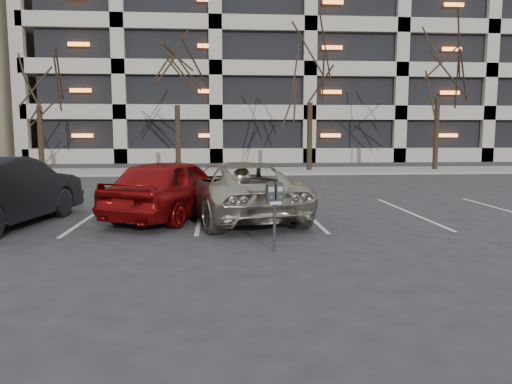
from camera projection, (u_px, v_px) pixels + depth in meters
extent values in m
plane|color=#28282B|center=(262.00, 232.00, 10.78)|extent=(140.00, 140.00, 0.00)
cube|color=gray|center=(235.00, 171.00, 26.61)|extent=(80.00, 4.00, 0.12)
cube|color=silver|center=(90.00, 217.00, 12.73)|extent=(0.10, 5.20, 0.00)
cube|color=silver|center=(200.00, 215.00, 12.95)|extent=(0.10, 5.20, 0.00)
cube|color=silver|center=(307.00, 214.00, 13.17)|extent=(0.10, 5.20, 0.00)
cube|color=silver|center=(410.00, 213.00, 13.38)|extent=(0.10, 5.20, 0.00)
cube|color=silver|center=(510.00, 211.00, 13.60)|extent=(0.10, 5.20, 0.00)
cube|color=black|center=(362.00, 54.00, 44.27)|extent=(49.92, 19.20, 18.00)
cylinder|color=black|center=(41.00, 140.00, 25.64)|extent=(0.28, 0.28, 3.48)
cylinder|color=black|center=(178.00, 139.00, 26.17)|extent=(0.28, 0.28, 3.54)
cylinder|color=black|center=(310.00, 138.00, 26.70)|extent=(0.28, 0.28, 3.70)
cylinder|color=black|center=(436.00, 135.00, 27.23)|extent=(0.28, 0.28, 3.97)
cylinder|color=black|center=(274.00, 227.00, 9.00)|extent=(0.06, 0.06, 0.90)
cube|color=black|center=(275.00, 202.00, 8.95)|extent=(0.32, 0.18, 0.06)
cube|color=silver|center=(276.00, 203.00, 8.90)|extent=(0.21, 0.06, 0.05)
cube|color=gray|center=(271.00, 189.00, 8.83)|extent=(0.10, 0.04, 0.09)
cube|color=gray|center=(280.00, 189.00, 8.89)|extent=(0.10, 0.04, 0.09)
imported|color=#B0A996|center=(236.00, 190.00, 12.52)|extent=(3.51, 5.54, 1.43)
cube|color=#FB5C05|center=(223.00, 164.00, 11.52)|extent=(0.10, 0.20, 0.01)
imported|color=maroon|center=(172.00, 188.00, 12.53)|extent=(3.47, 4.82, 1.52)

